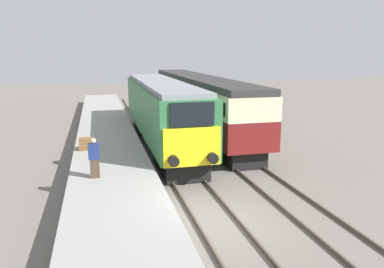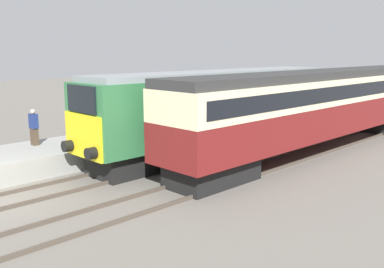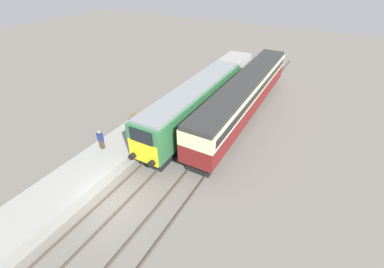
{
  "view_description": "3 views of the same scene",
  "coord_description": "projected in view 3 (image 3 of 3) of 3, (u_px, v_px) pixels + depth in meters",
  "views": [
    {
      "loc": [
        -3.77,
        -11.32,
        5.76
      ],
      "look_at": [
        0.0,
        3.46,
        2.39
      ],
      "focal_mm": 35.0,
      "sensor_mm": 36.0,
      "label": 1
    },
    {
      "loc": [
        14.05,
        -4.65,
        4.97
      ],
      "look_at": [
        1.7,
        7.46,
        1.6
      ],
      "focal_mm": 40.0,
      "sensor_mm": 36.0,
      "label": 2
    },
    {
      "loc": [
        9.87,
        -7.34,
        12.98
      ],
      "look_at": [
        1.7,
        7.46,
        1.6
      ],
      "focal_mm": 24.0,
      "sensor_mm": 36.0,
      "label": 3
    }
  ],
  "objects": [
    {
      "name": "ground_plane",
      "position": [
        113.0,
        204.0,
        16.54
      ],
      "size": [
        120.0,
        120.0,
        0.0
      ],
      "primitive_type": "plane",
      "color": "slate"
    },
    {
      "name": "platform_left",
      "position": [
        147.0,
        127.0,
        23.43
      ],
      "size": [
        3.5,
        50.0,
        0.88
      ],
      "color": "gray",
      "rests_on": "ground_plane"
    },
    {
      "name": "rails_near_track",
      "position": [
        158.0,
        160.0,
        20.13
      ],
      "size": [
        1.51,
        60.0,
        0.14
      ],
      "color": "#4C4238",
      "rests_on": "ground_plane"
    },
    {
      "name": "rails_far_track",
      "position": [
        196.0,
        174.0,
        18.77
      ],
      "size": [
        1.5,
        60.0,
        0.14
      ],
      "color": "#4C4238",
      "rests_on": "ground_plane"
    },
    {
      "name": "locomotive",
      "position": [
        195.0,
        104.0,
        23.29
      ],
      "size": [
        2.7,
        15.65,
        4.02
      ],
      "color": "black",
      "rests_on": "ground_plane"
    },
    {
      "name": "passenger_carriage",
      "position": [
        245.0,
        94.0,
        24.63
      ],
      "size": [
        2.75,
        20.42,
        4.02
      ],
      "color": "black",
      "rests_on": "ground_plane"
    },
    {
      "name": "person_on_platform",
      "position": [
        101.0,
        140.0,
        19.62
      ],
      "size": [
        0.44,
        0.26,
        1.6
      ],
      "color": "#473828",
      "rests_on": "platform_left"
    },
    {
      "name": "luggage_crate",
      "position": [
        135.0,
        118.0,
        23.38
      ],
      "size": [
        0.7,
        0.56,
        0.6
      ],
      "color": "brown",
      "rests_on": "platform_left"
    }
  ]
}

